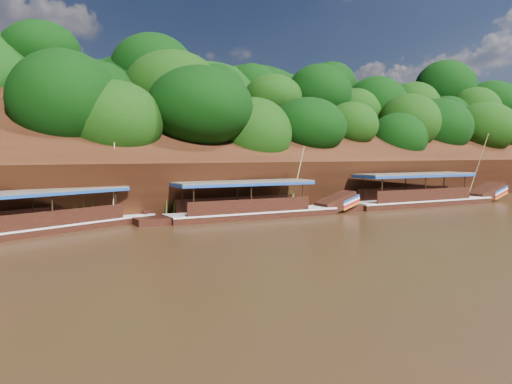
# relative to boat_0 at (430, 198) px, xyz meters

# --- Properties ---
(ground) EXTENTS (160.00, 160.00, 0.00)m
(ground) POSITION_rel_boat_0_xyz_m (-15.09, -6.21, -0.62)
(ground) COLOR black
(ground) RESTS_ON ground
(riverbank) EXTENTS (120.00, 30.06, 19.40)m
(riverbank) POSITION_rel_boat_0_xyz_m (-15.10, 16.52, 1.27)
(riverbank) COLOR black
(riverbank) RESTS_ON ground
(boat_0) EXTENTS (16.98, 4.14, 6.57)m
(boat_0) POSITION_rel_boat_0_xyz_m (0.00, 0.00, 0.00)
(boat_0) COLOR black
(boat_0) RESTS_ON ground
(boat_1) EXTENTS (14.67, 3.33, 5.34)m
(boat_1) POSITION_rel_boat_0_xyz_m (-16.34, 0.85, -0.05)
(boat_1) COLOR black
(boat_1) RESTS_ON ground
(boat_2) EXTENTS (14.74, 7.15, 6.34)m
(boat_2) POSITION_rel_boat_0_xyz_m (-28.92, 2.09, -0.08)
(boat_2) COLOR black
(boat_2) RESTS_ON ground
(reeds) EXTENTS (50.63, 2.33, 2.16)m
(reeds) POSITION_rel_boat_0_xyz_m (-18.76, 3.39, 0.31)
(reeds) COLOR #2F741D
(reeds) RESTS_ON ground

